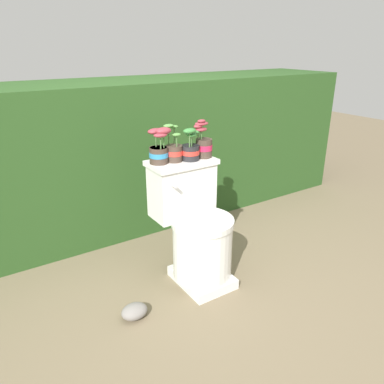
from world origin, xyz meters
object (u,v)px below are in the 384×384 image
toilet (195,228)px  garden_stone (134,311)px  potted_plant_middle (190,148)px  potted_plant_midleft (174,150)px  potted_plant_left (159,149)px  potted_plant_midright (203,144)px

toilet → garden_stone: (-0.50, -0.15, -0.30)m
garden_stone → potted_plant_middle: bearing=26.9°
potted_plant_midleft → garden_stone: 0.94m
potted_plant_left → garden_stone: size_ratio=1.47×
potted_plant_middle → garden_stone: size_ratio=1.39×
potted_plant_left → potted_plant_middle: 0.19m
potted_plant_middle → potted_plant_midright: potted_plant_midright is taller
toilet → potted_plant_left: size_ratio=3.43×
potted_plant_middle → potted_plant_midright: bearing=6.1°
toilet → potted_plant_left: (-0.14, 0.17, 0.49)m
potted_plant_midleft → potted_plant_middle: 0.10m
potted_plant_midright → potted_plant_middle: bearing=-173.9°
potted_plant_left → potted_plant_midright: 0.29m
toilet → potted_plant_left: potted_plant_left is taller
toilet → potted_plant_midright: size_ratio=3.15×
potted_plant_midleft → garden_stone: size_ratio=1.54×
potted_plant_left → garden_stone: 0.92m
potted_plant_midright → toilet: bearing=-138.0°
potted_plant_middle → garden_stone: 0.98m
toilet → potted_plant_middle: size_ratio=3.63×
toilet → potted_plant_midleft: potted_plant_midleft is taller
potted_plant_midleft → potted_plant_midright: bearing=-6.7°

